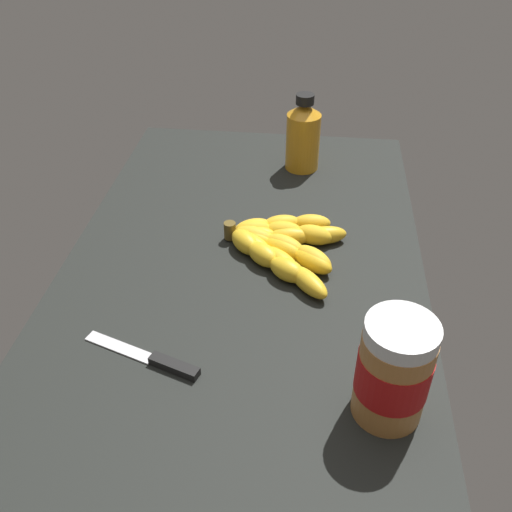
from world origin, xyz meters
The scene contains 5 objects.
ground_plane centered at (0.00, 0.00, -1.97)cm, with size 95.54×57.52×3.94cm, color black.
banana_bunch centered at (-3.33, 5.64, 1.60)cm, with size 21.71×20.88×3.49cm.
peanut_butter_jar centered at (26.71, 20.81, 6.92)cm, with size 8.50×8.50×14.08cm.
honey_bottle centered at (-32.71, 7.72, 7.09)cm, with size 6.74×6.74×15.49cm.
butter_knife centered at (22.26, -9.26, 0.48)cm, with size 7.30×16.97×1.20cm.
Camera 1 is at (70.97, 10.17, 56.23)cm, focal length 39.63 mm.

